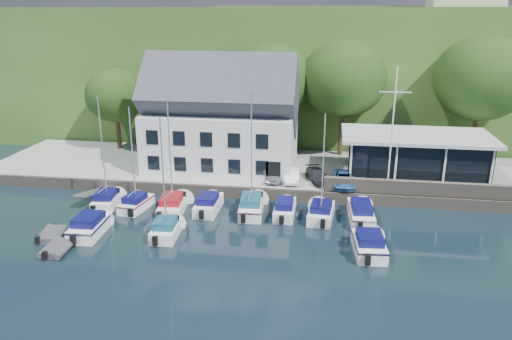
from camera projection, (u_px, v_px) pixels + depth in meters
The scene contains 32 objects.
ground at pixel (273, 261), 32.71m from camera, with size 180.00×180.00×0.00m, color black.
quay at pixel (294, 172), 49.02m from camera, with size 60.00×13.00×1.00m, color #9C9D97.
quay_face at pixel (288, 195), 42.91m from camera, with size 60.00×0.30×1.00m, color #60584D.
hillside at pixel (315, 55), 88.59m from camera, with size 160.00×75.00×16.00m, color #28511E.
field_patch at pixel (362, 7), 92.46m from camera, with size 50.00×30.00×0.30m, color #556532.
harbor_building at pixel (221, 124), 47.60m from camera, with size 14.40×8.20×8.70m, color silver, non-canonical shape.
club_pavilion at pixel (415, 156), 45.25m from camera, with size 13.20×7.20×4.10m, color black, non-canonical shape.
seawall at pixel (434, 189), 41.22m from camera, with size 18.00×0.50×1.20m, color #60584D.
gangway at pixel (98, 198), 43.55m from camera, with size 1.20×6.00×1.40m, color silver, non-canonical shape.
car_silver at pixel (275, 175), 44.85m from camera, with size 1.34×3.33×1.14m, color silver.
car_white at pixel (292, 175), 44.76m from camera, with size 1.29×3.70×1.22m, color silver.
car_dgrey at pixel (318, 175), 44.73m from camera, with size 1.53×3.76×1.09m, color #29292E.
car_blue at pixel (345, 178), 43.59m from camera, with size 1.52×3.84×1.31m, color #315B97.
flagpole at pixel (392, 131), 40.80m from camera, with size 2.53×0.20×10.55m, color silver, non-canonical shape.
tree_0 at pixel (116, 109), 54.29m from camera, with size 6.44×6.44×8.80m, color black, non-canonical shape.
tree_1 at pixel (194, 105), 52.62m from camera, with size 7.53×7.53×10.29m, color black, non-canonical shape.
tree_2 at pixel (271, 99), 52.21m from camera, with size 8.44×8.44×11.53m, color black, non-canonical shape.
tree_3 at pixel (343, 99), 51.37m from camera, with size 8.73×8.73×11.93m, color black, non-canonical shape.
tree_5 at pixel (479, 100), 49.02m from camera, with size 9.14×9.14×12.50m, color black, non-canonical shape.
boat_r1_0 at pixel (103, 157), 40.53m from camera, with size 1.84×5.56×8.60m, color white, non-canonical shape.
boat_r1_1 at pixel (133, 161), 39.95m from camera, with size 1.76×5.08×8.28m, color white, non-canonical shape.
boat_r1_2 at pixel (170, 159), 39.46m from camera, with size 2.03×6.31×8.91m, color white, non-canonical shape.
boat_r1_3 at pixel (208, 202), 40.71m from camera, with size 1.89×5.79×1.46m, color white, non-canonical shape.
boat_r1_4 at pixel (251, 157), 39.13m from camera, with size 1.97×6.83×9.38m, color white, non-canonical shape.
boat_r1_5 at pixel (285, 207), 39.88m from camera, with size 1.71×5.84×1.37m, color white, non-canonical shape.
boat_r1_6 at pixel (323, 167), 38.06m from camera, with size 1.98×5.74×8.58m, color white, non-canonical shape.
boat_r1_7 at pixel (361, 210), 38.97m from camera, with size 1.91×6.98×1.52m, color white, non-canonical shape.
boat_r2_0 at pixel (90, 224), 36.51m from camera, with size 2.10×6.02×1.55m, color white, non-canonical shape.
boat_r2_1 at pixel (164, 181), 35.05m from camera, with size 1.90×5.12×8.49m, color white, non-canonical shape.
boat_r2_4 at pixel (369, 242), 33.60m from camera, with size 2.13×5.59×1.55m, color white, non-canonical shape.
dinghy_0 at pixel (51, 233), 35.99m from camera, with size 1.67×2.79×0.65m, color #3D3D42, non-canonical shape.
dinghy_1 at pixel (57, 247), 33.90m from camera, with size 1.74×2.90×0.68m, color #3D3D42, non-canonical shape.
Camera 1 is at (3.32, -29.13, 15.74)m, focal length 35.00 mm.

